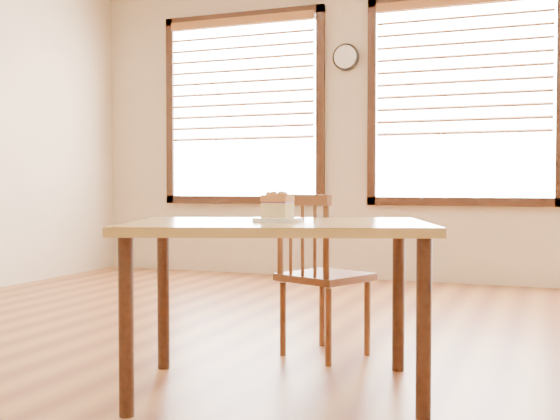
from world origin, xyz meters
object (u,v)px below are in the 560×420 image
cafe_chair_main (320,274)px  cake_slice (277,205)px  wall_clock (346,57)px  cafe_table_main (277,242)px  plate (278,220)px

cafe_chair_main → cake_slice: (0.02, -0.67, 0.38)m
wall_clock → cafe_chair_main: wall_clock is taller
cafe_chair_main → cake_slice: bearing=114.7°
wall_clock → cafe_table_main: (0.74, -3.73, -1.49)m
wall_clock → cake_slice: 4.03m
plate → cafe_table_main: bearing=114.9°
cafe_table_main → cafe_chair_main: 0.70m
wall_clock → cake_slice: size_ratio=1.90×
cafe_table_main → cake_slice: bearing=-90.7°
cafe_chair_main → plate: 0.74m
cafe_chair_main → cake_slice: size_ratio=6.38×
plate → cake_slice: cake_slice is taller
wall_clock → cafe_chair_main: size_ratio=0.30×
plate → cafe_chair_main: bearing=91.5°
cafe_table_main → plate: bearing=-84.3°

